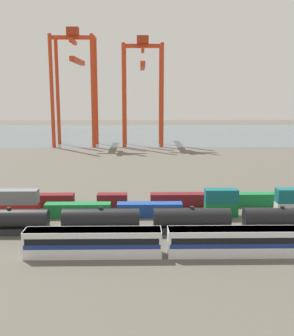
# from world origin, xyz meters

# --- Properties ---
(ground_plane) EXTENTS (420.00, 420.00, 0.00)m
(ground_plane) POSITION_xyz_m (0.00, 40.00, 0.00)
(ground_plane) COLOR #5B564C
(harbour_water) EXTENTS (400.00, 110.00, 0.01)m
(harbour_water) POSITION_xyz_m (0.00, 148.10, 0.00)
(harbour_water) COLOR slate
(harbour_water) RESTS_ON ground_plane
(passenger_train) EXTENTS (59.90, 3.14, 3.90)m
(passenger_train) POSITION_xyz_m (9.82, -19.26, 2.14)
(passenger_train) COLOR silver
(passenger_train) RESTS_ON ground_plane
(freight_tank_row) EXTENTS (57.46, 3.00, 4.46)m
(freight_tank_row) POSITION_xyz_m (-2.74, -9.82, 2.12)
(freight_tank_row) COLOR #232326
(freight_tank_row) RESTS_ON ground_plane
(shipping_container_0) EXTENTS (12.10, 2.44, 2.60)m
(shipping_container_0) POSITION_xyz_m (-28.65, -0.89, 1.30)
(shipping_container_0) COLOR #AD211C
(shipping_container_0) RESTS_ON ground_plane
(shipping_container_1) EXTENTS (12.10, 2.44, 2.60)m
(shipping_container_1) POSITION_xyz_m (-28.65, -0.89, 3.90)
(shipping_container_1) COLOR slate
(shipping_container_1) RESTS_ON shipping_container_0
(shipping_container_2) EXTENTS (12.10, 2.44, 2.60)m
(shipping_container_2) POSITION_xyz_m (-15.33, -0.89, 1.30)
(shipping_container_2) COLOR #197538
(shipping_container_2) RESTS_ON ground_plane
(shipping_container_3) EXTENTS (12.10, 2.44, 2.60)m
(shipping_container_3) POSITION_xyz_m (-2.01, -0.89, 1.30)
(shipping_container_3) COLOR #1C4299
(shipping_container_3) RESTS_ON ground_plane
(shipping_container_4) EXTENTS (6.04, 2.44, 2.60)m
(shipping_container_4) POSITION_xyz_m (11.32, -0.89, 1.30)
(shipping_container_4) COLOR #197538
(shipping_container_4) RESTS_ON ground_plane
(shipping_container_5) EXTENTS (6.04, 2.44, 2.60)m
(shipping_container_5) POSITION_xyz_m (11.32, -0.89, 3.90)
(shipping_container_5) COLOR #146066
(shipping_container_5) RESTS_ON shipping_container_4
(shipping_container_6) EXTENTS (6.04, 2.44, 2.60)m
(shipping_container_6) POSITION_xyz_m (24.64, -0.89, 1.30)
(shipping_container_6) COLOR silver
(shipping_container_6) RESTS_ON ground_plane
(shipping_container_7) EXTENTS (6.04, 2.44, 2.60)m
(shipping_container_7) POSITION_xyz_m (24.64, -0.89, 3.90)
(shipping_container_7) COLOR #146066
(shipping_container_7) RESTS_ON shipping_container_6
(shipping_container_12) EXTENTS (12.10, 2.44, 2.60)m
(shipping_container_12) POSITION_xyz_m (-23.25, 6.11, 1.30)
(shipping_container_12) COLOR maroon
(shipping_container_12) RESTS_ON ground_plane
(shipping_container_13) EXTENTS (6.04, 2.44, 2.60)m
(shipping_container_13) POSITION_xyz_m (-9.44, 6.11, 1.30)
(shipping_container_13) COLOR maroon
(shipping_container_13) RESTS_ON ground_plane
(shipping_container_14) EXTENTS (12.10, 2.44, 2.60)m
(shipping_container_14) POSITION_xyz_m (4.38, 6.11, 1.30)
(shipping_container_14) COLOR maroon
(shipping_container_14) RESTS_ON ground_plane
(shipping_container_15) EXTENTS (12.10, 2.44, 2.60)m
(shipping_container_15) POSITION_xyz_m (18.19, 6.11, 1.30)
(shipping_container_15) COLOR #197538
(shipping_container_15) RESTS_ON ground_plane
(gantry_crane_west) EXTENTS (18.05, 34.54, 48.25)m
(gantry_crane_west) POSITION_xyz_m (-30.95, 102.17, 29.32)
(gantry_crane_west) COLOR red
(gantry_crane_west) RESTS_ON ground_plane
(gantry_crane_central) EXTENTS (17.08, 38.57, 44.99)m
(gantry_crane_central) POSITION_xyz_m (-2.54, 103.10, 27.74)
(gantry_crane_central) COLOR red
(gantry_crane_central) RESTS_ON ground_plane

